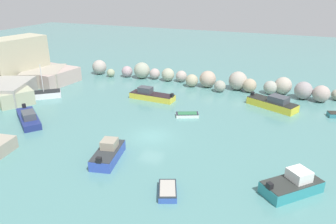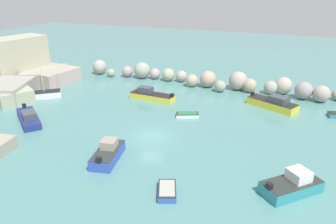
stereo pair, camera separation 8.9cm
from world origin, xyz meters
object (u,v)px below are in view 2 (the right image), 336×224
at_px(moored_boat_2, 292,185).
at_px(moored_boat_5, 44,94).
at_px(moored_boat_1, 151,95).
at_px(moored_boat_7, 167,191).
at_px(moored_boat_3, 273,103).
at_px(moored_boat_8, 108,153).
at_px(moored_boat_4, 187,115).
at_px(moored_boat_0, 29,118).

distance_m(moored_boat_2, moored_boat_5, 35.30).
xyz_separation_m(moored_boat_1, moored_boat_7, (10.29, -19.61, -0.28)).
xyz_separation_m(moored_boat_2, moored_boat_3, (-3.12, 18.50, 0.01)).
distance_m(moored_boat_5, moored_boat_8, 21.16).
relative_size(moored_boat_1, moored_boat_8, 1.30).
distance_m(moored_boat_3, moored_boat_8, 23.28).
relative_size(moored_boat_7, moored_boat_8, 0.59).
xyz_separation_m(moored_boat_2, moored_boat_4, (-12.52, 11.64, -0.41)).
height_order(moored_boat_0, moored_boat_3, moored_boat_3).
bearing_deg(moored_boat_2, moored_boat_7, 157.38).
distance_m(moored_boat_0, moored_boat_7, 21.44).
bearing_deg(moored_boat_7, moored_boat_3, -36.62).
height_order(moored_boat_2, moored_boat_3, moored_boat_2).
relative_size(moored_boat_0, moored_boat_3, 0.92).
height_order(moored_boat_7, moored_boat_8, moored_boat_8).
bearing_deg(moored_boat_8, moored_boat_7, -124.18).
relative_size(moored_boat_3, moored_boat_7, 2.31).
xyz_separation_m(moored_boat_0, moored_boat_5, (-4.39, 7.65, -0.07)).
bearing_deg(moored_boat_5, moored_boat_8, 106.99).
relative_size(moored_boat_3, moored_boat_8, 1.36).
distance_m(moored_boat_0, moored_boat_4, 18.70).
bearing_deg(moored_boat_1, moored_boat_2, 144.10).
bearing_deg(moored_boat_4, moored_boat_1, -55.38).
bearing_deg(moored_boat_1, moored_boat_0, 55.15).
xyz_separation_m(moored_boat_0, moored_boat_3, (26.09, 15.30, 0.14)).
distance_m(moored_boat_4, moored_boat_7, 15.84).
bearing_deg(moored_boat_8, moored_boat_5, 44.51).
height_order(moored_boat_3, moored_boat_5, moored_boat_5).
relative_size(moored_boat_4, moored_boat_8, 0.61).
bearing_deg(moored_boat_0, moored_boat_4, 65.24).
bearing_deg(moored_boat_5, moored_boat_7, 109.98).
height_order(moored_boat_4, moored_boat_7, moored_boat_7).
bearing_deg(moored_boat_2, moored_boat_3, 53.93).
relative_size(moored_boat_2, moored_boat_7, 1.68).
distance_m(moored_boat_1, moored_boat_2, 24.89).
bearing_deg(moored_boat_2, moored_boat_8, 137.57).
xyz_separation_m(moored_boat_0, moored_boat_7, (20.27, -7.00, -0.24)).
bearing_deg(moored_boat_2, moored_boat_1, 94.93).
height_order(moored_boat_1, moored_boat_4, moored_boat_1).
xyz_separation_m(moored_boat_7, moored_boat_8, (-7.05, 2.90, 0.36)).
bearing_deg(moored_boat_2, moored_boat_4, 91.45).
height_order(moored_boat_2, moored_boat_7, moored_boat_2).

